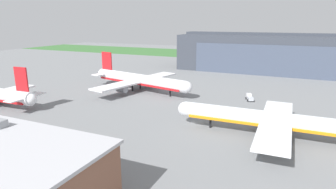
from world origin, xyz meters
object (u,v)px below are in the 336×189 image
(airliner_far_right, at_px, (139,80))
(baggage_tug, at_px, (250,97))
(airliner_near_right, at_px, (272,120))
(maintenance_hangar, at_px, (271,53))

(airliner_far_right, xyz_separation_m, baggage_tug, (40.28, 3.17, -3.06))
(airliner_near_right, bearing_deg, baggage_tug, 107.76)
(maintenance_hangar, bearing_deg, airliner_far_right, -120.41)
(airliner_far_right, relative_size, airliner_near_right, 1.00)
(airliner_near_right, height_order, baggage_tug, airliner_near_right)
(maintenance_hangar, bearing_deg, airliner_near_right, -84.56)
(maintenance_hangar, height_order, airliner_far_right, maintenance_hangar)
(maintenance_hangar, relative_size, airliner_near_right, 2.08)
(airliner_far_right, height_order, airliner_near_right, airliner_far_right)
(maintenance_hangar, height_order, airliner_near_right, maintenance_hangar)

